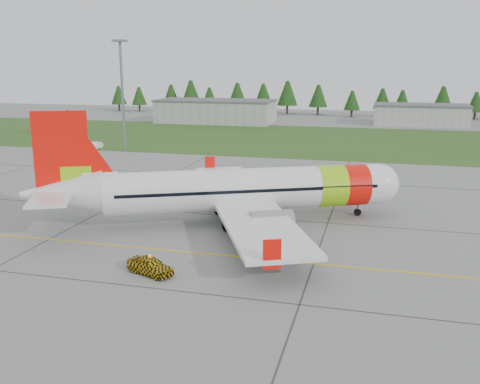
# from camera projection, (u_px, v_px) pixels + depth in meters

# --- Properties ---
(ground) EXTENTS (320.00, 320.00, 0.00)m
(ground) POSITION_uv_depth(u_px,v_px,m) (164.00, 290.00, 39.27)
(ground) COLOR gray
(ground) RESTS_ON ground
(aircraft) EXTENTS (36.94, 35.05, 11.86)m
(aircraft) POSITION_uv_depth(u_px,v_px,m) (238.00, 190.00, 55.33)
(aircraft) COLOR white
(aircraft) RESTS_ON ground
(follow_me_car) EXTENTS (1.91, 2.06, 4.13)m
(follow_me_car) POSITION_uv_depth(u_px,v_px,m) (150.00, 249.00, 41.72)
(follow_me_car) COLOR #E7B80C
(follow_me_car) RESTS_ON ground
(service_van) EXTENTS (1.68, 1.60, 4.52)m
(service_van) POSITION_uv_depth(u_px,v_px,m) (94.00, 138.00, 102.34)
(service_van) COLOR white
(service_van) RESTS_ON ground
(grass_strip) EXTENTS (320.00, 50.00, 0.03)m
(grass_strip) POSITION_uv_depth(u_px,v_px,m) (310.00, 140.00, 116.39)
(grass_strip) COLOR #30561E
(grass_strip) RESTS_ON ground
(taxi_guideline) EXTENTS (120.00, 0.25, 0.02)m
(taxi_guideline) POSITION_uv_depth(u_px,v_px,m) (200.00, 253.00, 46.79)
(taxi_guideline) COLOR gold
(taxi_guideline) RESTS_ON ground
(hangar_west) EXTENTS (32.00, 14.00, 6.00)m
(hangar_west) POSITION_uv_depth(u_px,v_px,m) (216.00, 112.00, 149.40)
(hangar_west) COLOR #A8A8A3
(hangar_west) RESTS_ON ground
(hangar_east) EXTENTS (24.00, 12.00, 5.20)m
(hangar_east) POSITION_uv_depth(u_px,v_px,m) (420.00, 115.00, 143.49)
(hangar_east) COLOR #A8A8A3
(hangar_east) RESTS_ON ground
(floodlight_mast) EXTENTS (0.50, 0.50, 20.00)m
(floodlight_mast) POSITION_uv_depth(u_px,v_px,m) (123.00, 98.00, 99.34)
(floodlight_mast) COLOR slate
(floodlight_mast) RESTS_ON ground
(treeline) EXTENTS (160.00, 8.00, 10.00)m
(treeline) POSITION_uv_depth(u_px,v_px,m) (333.00, 100.00, 167.89)
(treeline) COLOR #1C3F14
(treeline) RESTS_ON ground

